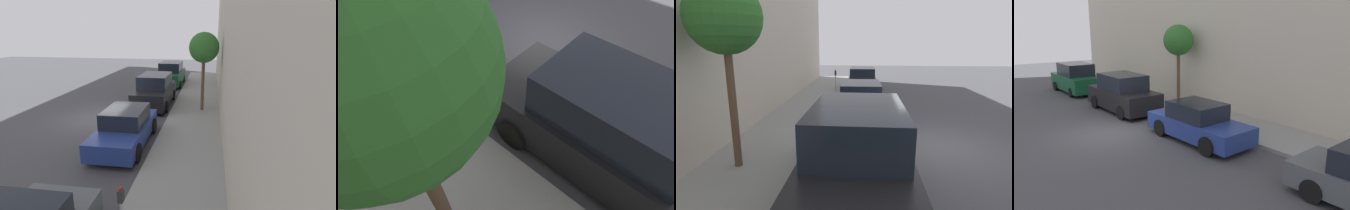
# 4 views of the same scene
# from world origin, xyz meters

# --- Properties ---
(ground_plane) EXTENTS (60.00, 60.00, 0.00)m
(ground_plane) POSITION_xyz_m (0.00, 0.00, 0.00)
(ground_plane) COLOR #424247
(sidewalk) EXTENTS (2.76, 32.00, 0.15)m
(sidewalk) POSITION_xyz_m (4.88, 0.00, 0.07)
(sidewalk) COLOR gray
(sidewalk) RESTS_ON ground_plane
(parked_sedan_second) EXTENTS (1.92, 4.52, 1.54)m
(parked_sedan_second) POSITION_xyz_m (2.30, -2.98, 0.72)
(parked_sedan_second) COLOR navy
(parked_sedan_second) RESTS_ON ground_plane
(parked_suv_third) EXTENTS (2.08, 4.81, 1.98)m
(parked_suv_third) POSITION_xyz_m (2.28, 3.03, 0.93)
(parked_suv_third) COLOR black
(parked_suv_third) RESTS_ON ground_plane
(street_tree) EXTENTS (1.66, 1.66, 4.38)m
(street_tree) POSITION_xyz_m (5.26, 2.05, 3.65)
(street_tree) COLOR brown
(street_tree) RESTS_ON sidewalk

